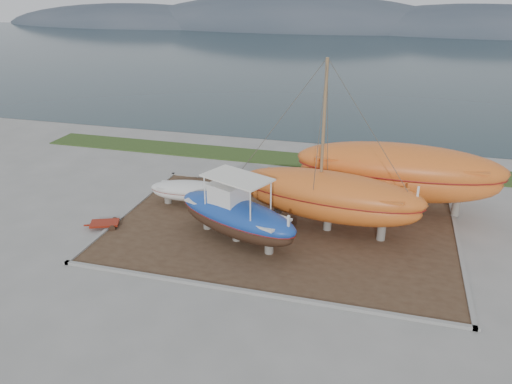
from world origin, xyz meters
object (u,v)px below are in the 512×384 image
(orange_sailboat, at_px, (332,150))
(red_trailer, at_px, (105,225))
(blue_caique, at_px, (236,209))
(orange_bare_hull, at_px, (397,178))
(white_dinghy, at_px, (189,193))

(orange_sailboat, relative_size, red_trailer, 4.44)
(blue_caique, distance_m, orange_bare_hull, 9.90)
(blue_caique, bearing_deg, orange_bare_hull, 61.75)
(orange_sailboat, bearing_deg, red_trailer, -158.05)
(white_dinghy, bearing_deg, blue_caique, -48.84)
(red_trailer, bearing_deg, blue_caique, -18.97)
(white_dinghy, relative_size, red_trailer, 2.07)
(orange_bare_hull, bearing_deg, blue_caique, -141.08)
(white_dinghy, bearing_deg, orange_sailboat, -15.41)
(orange_bare_hull, bearing_deg, orange_sailboat, -132.17)
(white_dinghy, height_order, orange_bare_hull, orange_bare_hull)
(orange_sailboat, height_order, red_trailer, orange_sailboat)
(red_trailer, bearing_deg, orange_sailboat, -8.72)
(orange_bare_hull, distance_m, red_trailer, 16.69)
(orange_sailboat, relative_size, orange_bare_hull, 0.85)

